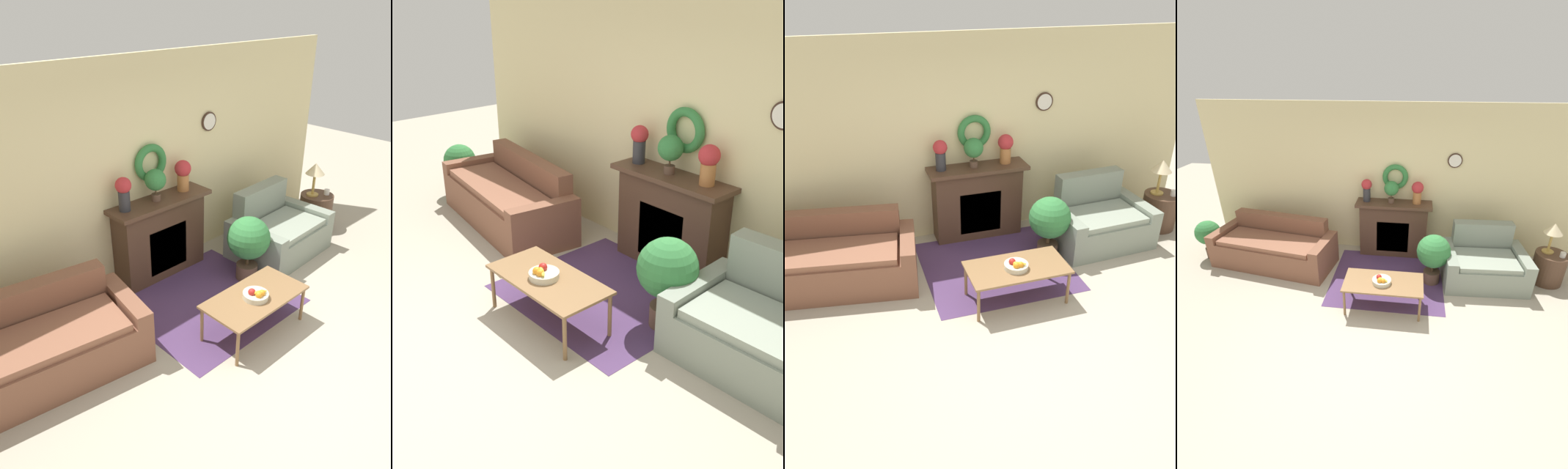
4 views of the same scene
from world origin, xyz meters
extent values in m
plane|color=#ADA38E|center=(0.00, 0.00, 0.00)|extent=(16.00, 16.00, 0.00)
cube|color=#4C335B|center=(0.07, 1.48, 0.00)|extent=(1.84, 1.68, 0.01)
cube|color=beige|center=(0.00, 2.56, 1.35)|extent=(6.80, 0.06, 2.70)
cylinder|color=white|center=(1.09, 2.50, 1.79)|extent=(0.21, 0.01, 0.21)
torus|color=#337A3D|center=(0.10, 2.48, 1.47)|extent=(0.45, 0.09, 0.45)
cube|color=#4C3323|center=(0.10, 2.36, 0.50)|extent=(1.21, 0.34, 0.99)
cube|color=black|center=(0.10, 2.20, 0.42)|extent=(0.58, 0.02, 0.60)
cube|color=orange|center=(0.10, 2.19, 0.34)|extent=(0.47, 0.01, 0.33)
cube|color=#4C3323|center=(0.10, 2.33, 1.02)|extent=(1.35, 0.41, 0.05)
cube|color=brown|center=(-2.00, 1.60, 0.23)|extent=(1.86, 0.94, 0.46)
cube|color=brown|center=(-1.93, 2.03, 0.41)|extent=(1.78, 0.46, 0.83)
cube|color=brown|center=(-2.94, 1.84, 0.30)|extent=(0.30, 0.88, 0.60)
cube|color=brown|center=(-1.02, 1.55, 0.30)|extent=(0.30, 0.88, 0.60)
cube|color=brown|center=(-2.00, 1.60, 0.50)|extent=(1.78, 0.87, 0.08)
cube|color=gray|center=(1.64, 1.54, 0.21)|extent=(1.00, 0.77, 0.41)
cube|color=gray|center=(1.62, 2.00, 0.45)|extent=(0.98, 0.25, 0.91)
cube|color=gray|center=(1.07, 1.61, 0.28)|extent=(0.22, 0.93, 0.55)
cube|color=gray|center=(1.64, 1.54, 0.45)|extent=(0.96, 0.71, 0.08)
cube|color=olive|center=(0.07, 0.77, 0.44)|extent=(1.14, 0.58, 0.03)
cylinder|color=olive|center=(-0.46, 0.52, 0.21)|extent=(0.04, 0.04, 0.42)
cylinder|color=olive|center=(0.60, 0.52, 0.21)|extent=(0.04, 0.04, 0.42)
cylinder|color=olive|center=(-0.46, 1.02, 0.21)|extent=(0.04, 0.04, 0.42)
cylinder|color=olive|center=(0.60, 1.02, 0.21)|extent=(0.04, 0.04, 0.42)
cylinder|color=beige|center=(0.05, 0.74, 0.48)|extent=(0.27, 0.27, 0.06)
sphere|color=#B2231E|center=(0.01, 0.76, 0.53)|extent=(0.08, 0.08, 0.08)
sphere|color=orange|center=(0.02, 0.68, 0.53)|extent=(0.07, 0.07, 0.07)
sphere|color=orange|center=(0.07, 0.68, 0.53)|extent=(0.07, 0.07, 0.07)
ellipsoid|color=yellow|center=(0.06, 0.71, 0.53)|extent=(0.17, 0.11, 0.04)
cylinder|color=#2D2D33|center=(-0.40, 2.36, 1.16)|extent=(0.13, 0.13, 0.24)
sphere|color=#B72D33|center=(-0.40, 2.36, 1.35)|extent=(0.19, 0.19, 0.19)
cylinder|color=#AD6B38|center=(0.50, 2.36, 1.15)|extent=(0.15, 0.15, 0.21)
sphere|color=#B72D33|center=(0.50, 2.36, 1.33)|extent=(0.21, 0.21, 0.21)
cylinder|color=brown|center=(0.04, 2.34, 1.09)|extent=(0.11, 0.11, 0.08)
cylinder|color=#4C3823|center=(0.04, 2.34, 1.16)|extent=(0.02, 0.02, 0.07)
sphere|color=#337A3D|center=(0.04, 2.34, 1.31)|extent=(0.26, 0.26, 0.26)
cylinder|color=brown|center=(-3.26, 1.78, 0.10)|extent=(0.23, 0.23, 0.19)
cylinder|color=#4C3823|center=(-3.26, 1.78, 0.25)|extent=(0.04, 0.04, 0.12)
sphere|color=#337A3D|center=(-3.26, 1.78, 0.50)|extent=(0.44, 0.44, 0.44)
cylinder|color=brown|center=(0.80, 1.50, 0.10)|extent=(0.27, 0.27, 0.20)
cylinder|color=#4C3823|center=(0.80, 1.50, 0.28)|extent=(0.04, 0.04, 0.15)
sphere|color=#337A3D|center=(0.80, 1.50, 0.58)|extent=(0.54, 0.54, 0.54)
camera|label=1|loc=(-3.07, -1.67, 3.25)|focal=35.00mm
camera|label=2|loc=(3.43, -1.73, 2.86)|focal=42.00mm
camera|label=3|loc=(-1.59, -3.15, 3.31)|focal=35.00mm
camera|label=4|loc=(0.39, -2.88, 3.13)|focal=24.00mm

